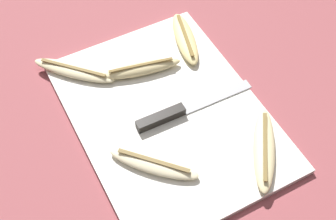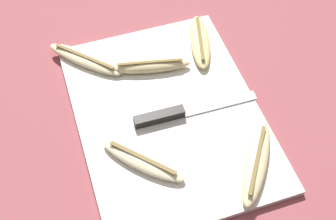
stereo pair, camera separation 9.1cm
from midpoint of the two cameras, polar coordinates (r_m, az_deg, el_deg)
ground_plane at (r=0.92m, az=2.80°, el=-1.00°), size 4.00×4.00×0.00m
cutting_board at (r=0.92m, az=2.82°, el=-0.78°), size 0.47×0.35×0.01m
knife at (r=0.91m, az=3.46°, el=-0.66°), size 0.03×0.25×0.02m
banana_mellow_near at (r=0.98m, az=0.36°, el=5.21°), size 0.07×0.17×0.02m
banana_cream_curved at (r=1.00m, az=-7.53°, el=5.99°), size 0.16×0.15×0.02m
banana_soft_right at (r=0.87m, az=13.70°, el=-6.45°), size 0.17×0.14×0.02m
banana_bright_far at (r=0.85m, az=0.00°, el=-6.37°), size 0.15×0.15×0.02m
banana_golden_short at (r=1.03m, az=6.46°, el=8.15°), size 0.16×0.08×0.02m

